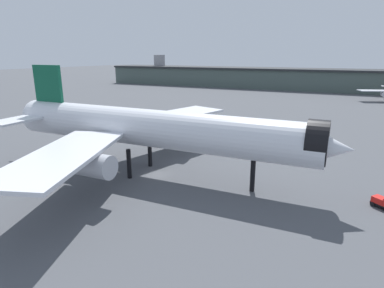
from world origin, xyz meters
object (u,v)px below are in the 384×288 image
(baggage_cart_trailing, at_px, (271,136))
(traffic_cone_near_nose, at_px, (163,128))
(service_truck_front, at_px, (133,123))
(baggage_tug_wing, at_px, (384,202))
(airliner_near_gate, at_px, (151,129))

(baggage_cart_trailing, relative_size, traffic_cone_near_nose, 4.13)
(service_truck_front, distance_m, baggage_tug_wing, 72.42)
(baggage_tug_wing, distance_m, traffic_cone_near_nose, 65.07)
(service_truck_front, height_order, traffic_cone_near_nose, service_truck_front)
(airliner_near_gate, relative_size, baggage_tug_wing, 19.50)
(airliner_near_gate, height_order, baggage_tug_wing, airliner_near_gate)
(service_truck_front, height_order, baggage_cart_trailing, service_truck_front)
(service_truck_front, bearing_deg, traffic_cone_near_nose, 117.59)
(traffic_cone_near_nose, bearing_deg, airliner_near_gate, -55.65)
(airliner_near_gate, height_order, baggage_cart_trailing, airliner_near_gate)
(airliner_near_gate, bearing_deg, baggage_tug_wing, 2.72)
(airliner_near_gate, relative_size, service_truck_front, 12.22)
(service_truck_front, xyz_separation_m, baggage_tug_wing, (69.50, -20.34, -0.62))
(airliner_near_gate, xyz_separation_m, baggage_tug_wing, (39.05, 7.44, -8.00))
(baggage_tug_wing, distance_m, baggage_cart_trailing, 41.94)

